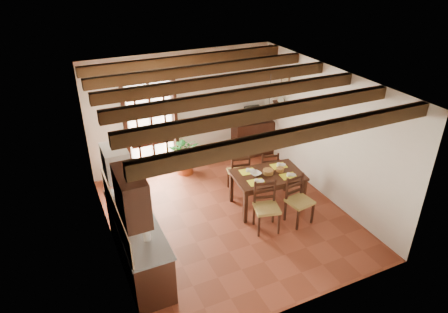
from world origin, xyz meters
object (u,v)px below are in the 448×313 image
chair_far_left (238,179)px  chair_far_right (267,175)px  chair_near_left (266,216)px  potted_plant (184,151)px  sideboard (253,137)px  crt_tv (254,114)px  pendant_lamp (269,111)px  chair_near_right (298,209)px  kitchen_counter (138,242)px  dining_table (268,178)px

chair_far_left → chair_far_right: (0.70, -0.06, -0.02)m
chair_near_left → potted_plant: 2.78m
sideboard → crt_tv: crt_tv is taller
pendant_lamp → sideboard: bearing=67.4°
sideboard → potted_plant: potted_plant is taller
crt_tv → chair_near_left: bearing=-110.8°
crt_tv → pendant_lamp: 2.49m
chair_near_right → crt_tv: (0.60, 2.96, 0.79)m
kitchen_counter → potted_plant: bearing=55.8°
sideboard → pendant_lamp: pendant_lamp is taller
chair_near_right → chair_near_left: bearing=166.4°
chair_near_right → pendant_lamp: pendant_lamp is taller
chair_far_right → potted_plant: (-1.49, 1.32, 0.29)m
kitchen_counter → chair_far_left: kitchen_counter is taller
potted_plant → pendant_lamp: size_ratio=2.38×
chair_far_left → sideboard: chair_far_left is taller
kitchen_counter → chair_near_left: bearing=-1.7°
pendant_lamp → kitchen_counter: bearing=-166.1°
sideboard → crt_tv: size_ratio=2.52×
sideboard → kitchen_counter: bearing=-137.3°
chair_near_right → sideboard: size_ratio=0.91×
crt_tv → potted_plant: potted_plant is taller
kitchen_counter → dining_table: (2.85, 0.61, 0.19)m
dining_table → chair_near_right: (0.28, -0.75, -0.36)m
dining_table → pendant_lamp: bearing=95.4°
chair_far_right → potted_plant: 2.02m
chair_near_left → chair_far_right: chair_near_left is taller
kitchen_counter → chair_far_right: bearing=21.5°
crt_tv → pendant_lamp: size_ratio=0.50×
sideboard → potted_plant: (-1.96, -0.21, 0.12)m
chair_near_right → sideboard: chair_near_right is taller
chair_near_left → potted_plant: (-0.67, 2.69, 0.26)m
chair_far_left → chair_far_right: size_ratio=1.07×
chair_far_right → potted_plant: size_ratio=0.44×
kitchen_counter → chair_near_right: 3.14m
dining_table → potted_plant: 2.28m
kitchen_counter → pendant_lamp: bearing=13.9°
sideboard → pendant_lamp: size_ratio=1.26×
dining_table → chair_far_left: (-0.28, 0.75, -0.37)m
sideboard → potted_plant: bearing=-168.3°
kitchen_counter → chair_near_right: (3.13, -0.14, -0.17)m
chair_near_left → chair_far_left: (0.13, 1.43, -0.01)m
kitchen_counter → chair_far_left: 2.91m
dining_table → chair_far_right: (0.41, 0.68, -0.39)m
crt_tv → chair_near_right: bearing=-98.2°
potted_plant → dining_table: bearing=-61.7°
chair_far_left → pendant_lamp: 1.92m
chair_near_left → chair_near_right: (0.69, -0.07, -0.00)m
chair_far_right → sideboard: size_ratio=0.82×
chair_near_right → pendant_lamp: size_ratio=1.15×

